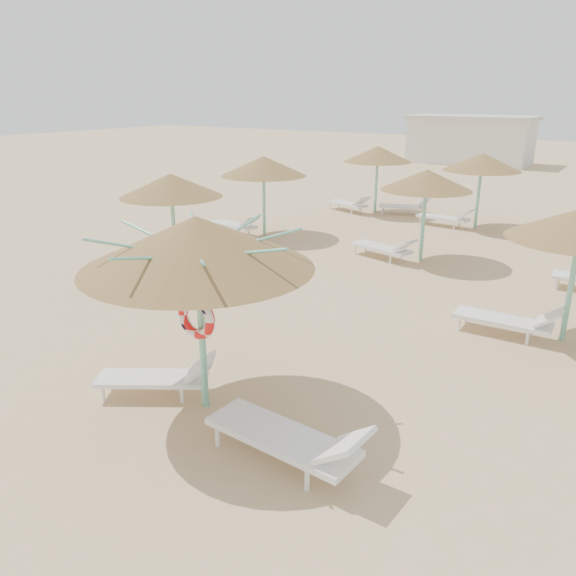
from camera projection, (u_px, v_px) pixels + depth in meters
The scene contains 6 objects.
ground at pixel (214, 400), 9.12m from camera, with size 120.00×120.00×0.00m, color tan.
main_palapa at pixel (197, 243), 8.07m from camera, with size 3.42×3.42×3.07m.
lounger_main_a at pixel (160, 377), 9.16m from camera, with size 1.93×1.51×0.70m.
lounger_main_b at pixel (291, 438), 7.40m from camera, with size 2.38×0.87×0.85m.
palapa_field at pixel (481, 186), 15.47m from camera, with size 20.63×13.59×2.72m.
service_hut at pixel (471, 139), 39.38m from camera, with size 8.40×4.40×3.25m.
Camera 1 is at (5.38, -6.06, 4.71)m, focal length 35.00 mm.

